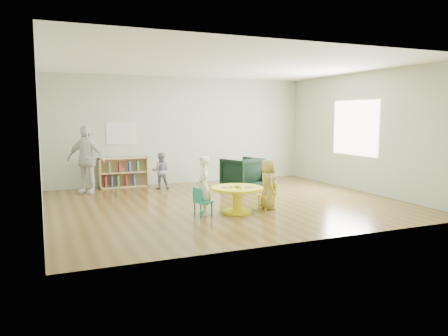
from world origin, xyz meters
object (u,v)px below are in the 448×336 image
object	(u,v)px
activity_table	(237,195)
bookshelf	(123,173)
child_left	(203,186)
kid_chair_right	(268,195)
kid_chair_left	(201,201)
armchair	(243,173)
toddler	(161,171)
child_right	(268,184)
adult_caretaker	(86,160)

from	to	relation	value
activity_table	bookshelf	world-z (taller)	bookshelf
child_left	bookshelf	bearing A→B (deg)	-161.14
kid_chair_right	kid_chair_left	bearing A→B (deg)	84.23
activity_table	child_left	bearing A→B (deg)	171.46
armchair	toddler	distance (m)	2.02
kid_chair_right	armchair	xyz separation A→B (m)	(0.51, 2.21, 0.12)
bookshelf	child_right	xyz separation A→B (m)	(2.11, -3.72, 0.12)
activity_table	toddler	xyz separation A→B (m)	(-0.63, 3.14, 0.11)
activity_table	kid_chair_left	bearing A→B (deg)	179.31
kid_chair_left	child_left	distance (m)	0.28
child_left	adult_caretaker	size ratio (longest dim) A/B	0.68
child_right	toddler	size ratio (longest dim) A/B	1.09
activity_table	child_right	world-z (taller)	child_right
activity_table	child_right	size ratio (longest dim) A/B	0.99
kid_chair_right	child_left	bearing A→B (deg)	80.73
armchair	toddler	size ratio (longest dim) A/B	0.96
child_left	toddler	world-z (taller)	child_left
toddler	armchair	bearing A→B (deg)	171.23
activity_table	kid_chair_left	world-z (taller)	activity_table
bookshelf	adult_caretaker	world-z (taller)	adult_caretaker
armchair	adult_caretaker	bearing A→B (deg)	-32.79
kid_chair_left	adult_caretaker	distance (m)	3.67
bookshelf	toddler	xyz separation A→B (m)	(0.81, -0.64, 0.08)
activity_table	kid_chair_right	bearing A→B (deg)	8.02
activity_table	toddler	bearing A→B (deg)	101.31
child_left	toddler	distance (m)	3.05
activity_table	child_left	xyz separation A→B (m)	(-0.63, 0.10, 0.20)
kid_chair_right	child_right	xyz separation A→B (m)	(-0.03, -0.03, 0.21)
toddler	adult_caretaker	world-z (taller)	adult_caretaker
armchair	child_left	distance (m)	2.89
kid_chair_right	bookshelf	size ratio (longest dim) A/B	0.42
child_right	child_left	bearing A→B (deg)	100.75
armchair	adult_caretaker	xyz separation A→B (m)	(-3.58, 0.93, 0.39)
toddler	activity_table	bearing A→B (deg)	116.79
kid_chair_right	child_right	distance (m)	0.22
activity_table	child_left	distance (m)	0.67
activity_table	armchair	xyz separation A→B (m)	(1.21, 2.31, 0.06)
adult_caretaker	bookshelf	bearing A→B (deg)	62.79
bookshelf	child_left	size ratio (longest dim) A/B	1.12
activity_table	armchair	world-z (taller)	armchair
adult_caretaker	kid_chair_left	bearing A→B (deg)	-30.45
activity_table	bookshelf	xyz separation A→B (m)	(-1.44, 3.78, 0.03)
child_left	kid_chair_left	bearing A→B (deg)	-33.81
toddler	adult_caretaker	distance (m)	1.77
activity_table	adult_caretaker	size ratio (longest dim) A/B	0.62
kid_chair_right	activity_table	bearing A→B (deg)	88.57
bookshelf	armchair	distance (m)	3.03
child_right	kid_chair_right	bearing A→B (deg)	-30.05
child_right	toddler	distance (m)	3.34
child_left	child_right	size ratio (longest dim) A/B	1.10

